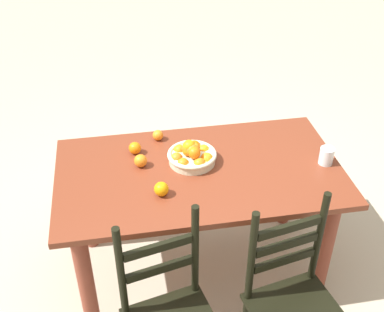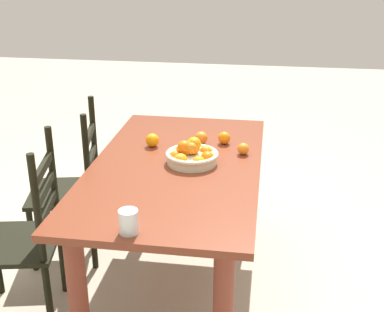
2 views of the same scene
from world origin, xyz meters
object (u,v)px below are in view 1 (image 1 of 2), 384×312
chair_near_window (294,304)px  orange_loose_0 (135,148)px  orange_loose_1 (158,135)px  drinking_glass (326,156)px  fruit_bowl (192,155)px  orange_loose_2 (141,161)px  dining_table (199,189)px  orange_loose_3 (161,189)px

chair_near_window → orange_loose_0: 1.21m
orange_loose_1 → drinking_glass: bearing=156.0°
orange_loose_1 → chair_near_window: bearing=116.1°
fruit_bowl → orange_loose_2: size_ratio=3.82×
fruit_bowl → orange_loose_0: fruit_bowl is taller
dining_table → chair_near_window: 0.81m
orange_loose_0 → drinking_glass: (-1.05, 0.28, 0.01)m
orange_loose_2 → orange_loose_3: orange_loose_3 is taller
fruit_bowl → orange_loose_0: 0.34m
orange_loose_2 → orange_loose_3: size_ratio=0.96×
chair_near_window → drinking_glass: 0.85m
orange_loose_1 → orange_loose_2: orange_loose_2 is taller
fruit_bowl → dining_table: bearing=109.8°
dining_table → orange_loose_0: (0.34, -0.22, 0.18)m
drinking_glass → fruit_bowl: bearing=-10.7°
orange_loose_1 → drinking_glass: drinking_glass is taller
dining_table → chair_near_window: (-0.33, 0.72, -0.17)m
drinking_glass → orange_loose_2: bearing=-8.4°
orange_loose_2 → drinking_glass: bearing=171.6°
orange_loose_1 → orange_loose_3: orange_loose_3 is taller
orange_loose_2 → drinking_glass: (-1.02, 0.15, 0.01)m
orange_loose_1 → orange_loose_2: 0.28m
fruit_bowl → chair_near_window: bearing=114.1°
dining_table → orange_loose_1: 0.43m
orange_loose_1 → orange_loose_2: size_ratio=0.88×
orange_loose_1 → fruit_bowl: bearing=121.9°
orange_loose_0 → drinking_glass: size_ratio=0.72×
orange_loose_0 → orange_loose_2: size_ratio=0.98×
orange_loose_1 → drinking_glass: 0.98m
dining_table → orange_loose_3: bearing=37.2°
fruit_bowl → orange_loose_0: (0.31, -0.14, -0.01)m
orange_loose_0 → orange_loose_2: (-0.02, 0.13, 0.00)m
fruit_bowl → orange_loose_1: bearing=-58.1°
orange_loose_0 → orange_loose_1: 0.19m
orange_loose_1 → orange_loose_2: bearing=63.3°
dining_table → orange_loose_3: orange_loose_3 is taller
drinking_glass → orange_loose_1: bearing=-24.0°
chair_near_window → orange_loose_1: (0.52, -1.06, 0.35)m
chair_near_window → orange_loose_3: bearing=124.6°
orange_loose_0 → chair_near_window: bearing=125.2°
chair_near_window → orange_loose_0: size_ratio=13.91×
chair_near_window → orange_loose_2: chair_near_window is taller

